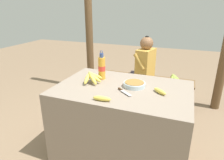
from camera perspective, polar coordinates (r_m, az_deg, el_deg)
ground_plane at (r=2.37m, az=2.76°, el=-19.52°), size 12.00×12.00×0.00m
market_counter at (r=2.14m, az=2.94°, el=-11.62°), size 1.31×0.87×0.77m
banana_bunch_ripe at (r=2.07m, az=-5.68°, el=0.89°), size 0.17×0.26×0.13m
serving_bowl at (r=1.98m, az=6.40°, el=-1.14°), size 0.22×0.22×0.05m
water_bottle at (r=2.15m, az=-2.94°, el=3.53°), size 0.08×0.08×0.31m
loose_banana_front at (r=1.69m, az=-2.91°, el=-5.31°), size 0.16×0.05×0.04m
loose_banana_side at (r=1.87m, az=13.52°, el=-3.14°), size 0.15×0.13×0.04m
knife at (r=1.86m, az=2.98°, el=-3.07°), size 0.17×0.14×0.02m
wooden_bench at (r=3.27m, az=9.46°, el=-0.55°), size 1.49×0.32×0.44m
seated_vendor at (r=3.17m, az=8.72°, el=4.16°), size 0.45×0.42×1.11m
banana_bunch_green at (r=3.17m, az=17.32°, el=0.67°), size 0.16×0.27×0.12m
support_post_near at (r=3.62m, az=-6.72°, el=17.95°), size 0.13×0.13×2.74m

